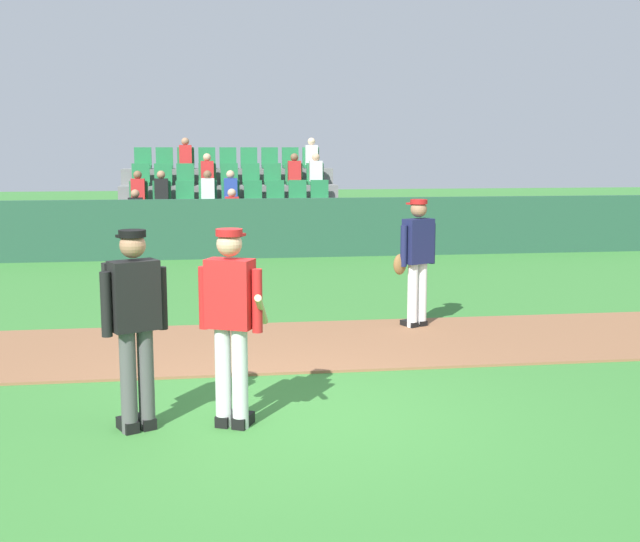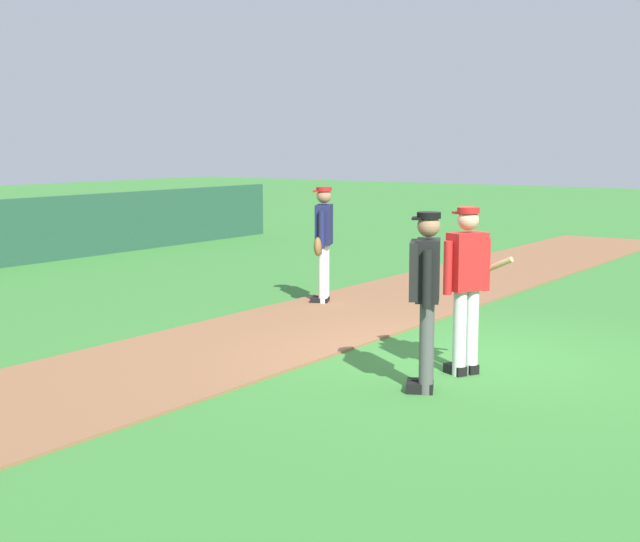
{
  "view_description": "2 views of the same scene",
  "coord_description": "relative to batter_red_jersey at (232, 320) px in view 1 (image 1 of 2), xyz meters",
  "views": [
    {
      "loc": [
        -0.59,
        -7.18,
        2.45
      ],
      "look_at": [
        0.65,
        1.64,
        1.08
      ],
      "focal_mm": 45.4,
      "sensor_mm": 36.0,
      "label": 1
    },
    {
      "loc": [
        -8.86,
        -4.33,
        2.41
      ],
      "look_at": [
        -0.29,
        1.65,
        0.93
      ],
      "focal_mm": 50.75,
      "sensor_mm": 36.0,
      "label": 2
    }
  ],
  "objects": [
    {
      "name": "umpire_home_plate",
      "position": [
        -0.83,
        0.04,
        0.03
      ],
      "size": [
        0.54,
        0.44,
        1.76
      ],
      "color": "#4C4C4C",
      "rests_on": "ground"
    },
    {
      "name": "infield_dirt_path",
      "position": [
        0.4,
        2.85,
        -0.95
      ],
      "size": [
        28.0,
        2.53,
        0.03
      ],
      "primitive_type": "cube",
      "color": "brown",
      "rests_on": "ground"
    },
    {
      "name": "dugout_fence",
      "position": [
        0.4,
        11.05,
        -0.31
      ],
      "size": [
        20.0,
        0.16,
        1.32
      ],
      "primitive_type": "cube",
      "color": "#234C38",
      "rests_on": "ground"
    },
    {
      "name": "ground_plane",
      "position": [
        0.4,
        0.28,
        -0.97
      ],
      "size": [
        80.0,
        80.0,
        0.0
      ],
      "primitive_type": "plane",
      "color": "#387A33"
    },
    {
      "name": "runner_navy_jersey",
      "position": [
        2.6,
        3.61,
        -0.01
      ],
      "size": [
        0.65,
        0.42,
        1.76
      ],
      "color": "white",
      "rests_on": "ground"
    },
    {
      "name": "stadium_bleachers",
      "position": [
        0.39,
        13.35,
        -0.21
      ],
      "size": [
        5.55,
        3.8,
        2.7
      ],
      "color": "slate",
      "rests_on": "ground"
    },
    {
      "name": "batter_red_jersey",
      "position": [
        0.0,
        0.0,
        0.0
      ],
      "size": [
        0.63,
        0.8,
        1.76
      ],
      "color": "silver",
      "rests_on": "ground"
    }
  ]
}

